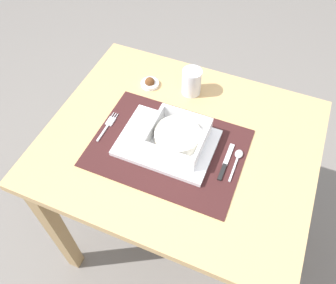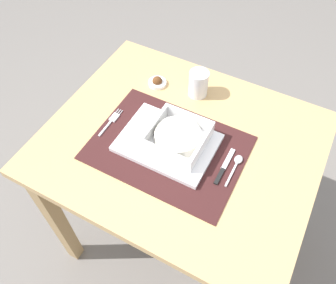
{
  "view_description": "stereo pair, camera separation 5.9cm",
  "coord_description": "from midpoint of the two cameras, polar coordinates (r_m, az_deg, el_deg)",
  "views": [
    {
      "loc": [
        0.22,
        -0.62,
        1.6
      ],
      "look_at": [
        -0.02,
        -0.04,
        0.77
      ],
      "focal_mm": 36.99,
      "sensor_mm": 36.0,
      "label": 1
    },
    {
      "loc": [
        0.27,
        -0.6,
        1.6
      ],
      "look_at": [
        -0.02,
        -0.04,
        0.77
      ],
      "focal_mm": 36.99,
      "sensor_mm": 36.0,
      "label": 2
    }
  ],
  "objects": [
    {
      "name": "ground_plane",
      "position": [
        1.73,
        0.26,
        -14.8
      ],
      "size": [
        6.0,
        6.0,
        0.0
      ],
      "primitive_type": "plane",
      "color": "slate"
    },
    {
      "name": "porridge_bowl",
      "position": [
        1.03,
        -0.1,
        0.79
      ],
      "size": [
        0.17,
        0.17,
        0.06
      ],
      "color": "white",
      "rests_on": "serving_plate"
    },
    {
      "name": "condiment_saucer",
      "position": [
        1.24,
        -4.4,
        9.63
      ],
      "size": [
        0.06,
        0.06,
        0.04
      ],
      "color": "white",
      "rests_on": "dining_table"
    },
    {
      "name": "placemat",
      "position": [
        1.06,
        -1.6,
        -0.99
      ],
      "size": [
        0.46,
        0.34,
        0.0
      ],
      "primitive_type": "cube",
      "color": "#381919",
      "rests_on": "dining_table"
    },
    {
      "name": "drinking_glass",
      "position": [
        1.19,
        2.46,
        9.64
      ],
      "size": [
        0.07,
        0.07,
        0.09
      ],
      "color": "white",
      "rests_on": "dining_table"
    },
    {
      "name": "spoon",
      "position": [
        1.05,
        9.84,
        -2.57
      ],
      "size": [
        0.02,
        0.12,
        0.01
      ],
      "rotation": [
        0.0,
        0.0,
        0.02
      ],
      "color": "silver",
      "rests_on": "placemat"
    },
    {
      "name": "butter_knife",
      "position": [
        1.03,
        7.81,
        -3.59
      ],
      "size": [
        0.01,
        0.14,
        0.01
      ],
      "rotation": [
        0.0,
        0.0,
        0.07
      ],
      "color": "black",
      "rests_on": "placemat"
    },
    {
      "name": "serving_plate",
      "position": [
        1.06,
        -1.73,
        -0.17
      ],
      "size": [
        0.29,
        0.21,
        0.02
      ],
      "primitive_type": "cube",
      "color": "white",
      "rests_on": "placemat"
    },
    {
      "name": "dining_table",
      "position": [
        1.18,
        0.38,
        -3.27
      ],
      "size": [
        0.84,
        0.7,
        0.74
      ],
      "color": "tan",
      "rests_on": "ground"
    },
    {
      "name": "fork",
      "position": [
        1.13,
        -11.28,
        2.78
      ],
      "size": [
        0.02,
        0.13,
        0.0
      ],
      "rotation": [
        0.0,
        0.0,
        0.05
      ],
      "color": "silver",
      "rests_on": "placemat"
    }
  ]
}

